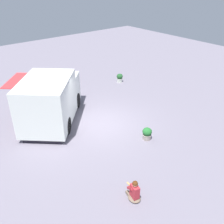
% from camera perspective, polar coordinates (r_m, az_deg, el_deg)
% --- Properties ---
extents(ground_plane, '(40.00, 40.00, 0.00)m').
position_cam_1_polar(ground_plane, '(13.55, -1.92, -2.65)').
color(ground_plane, slate).
extents(food_truck, '(4.91, 5.08, 2.59)m').
position_cam_1_polar(food_truck, '(13.64, -13.63, 2.59)').
color(food_truck, silver).
rests_on(food_truck, ground_plane).
extents(person_customer, '(0.55, 0.79, 0.85)m').
position_cam_1_polar(person_customer, '(9.39, 5.02, -17.54)').
color(person_customer, '#74614F').
rests_on(person_customer, ground_plane).
extents(planter_flowering_near, '(0.45, 0.45, 0.62)m').
position_cam_1_polar(planter_flowering_near, '(12.30, 7.93, -4.81)').
color(planter_flowering_near, '#9F9287').
rests_on(planter_flowering_near, ground_plane).
extents(planter_flowering_far, '(0.45, 0.45, 0.63)m').
position_cam_1_polar(planter_flowering_far, '(18.67, 1.75, 7.76)').
color(planter_flowering_far, silver).
rests_on(planter_flowering_far, ground_plane).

